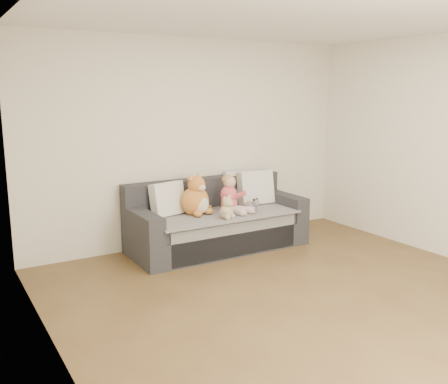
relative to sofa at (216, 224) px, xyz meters
name	(u,v)px	position (x,y,z in m)	size (l,w,h in m)	color
room_shell	(297,161)	(-0.08, -1.64, 0.99)	(5.00, 5.00, 5.00)	brown
sofa	(216,224)	(0.00, 0.00, 0.00)	(2.20, 0.94, 0.85)	#27272C
cushion_left	(168,199)	(-0.60, 0.13, 0.36)	(0.47, 0.30, 0.41)	beige
cushion_right_back	(242,187)	(0.55, 0.26, 0.38)	(0.50, 0.30, 0.44)	beige
cushion_right_front	(256,188)	(0.66, 0.09, 0.38)	(0.49, 0.23, 0.46)	beige
toddler	(231,196)	(0.15, -0.10, 0.36)	(0.32, 0.48, 0.47)	#D64B64
plush_cat	(196,198)	(-0.28, -0.01, 0.36)	(0.43, 0.41, 0.53)	#C2772B
teddy_bear	(227,209)	(-0.08, -0.39, 0.27)	(0.21, 0.17, 0.28)	tan
plush_cow	(251,206)	(0.36, -0.25, 0.24)	(0.15, 0.22, 0.18)	white
sippy_cup	(232,208)	(0.12, -0.18, 0.22)	(0.10, 0.07, 0.11)	#453694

